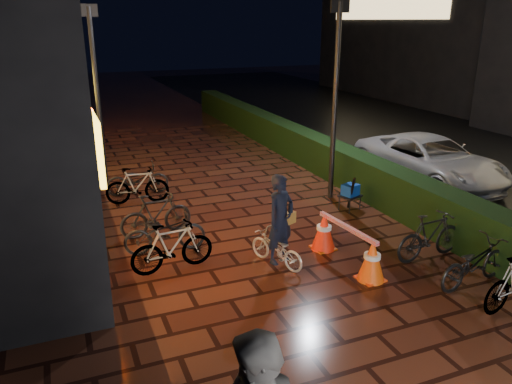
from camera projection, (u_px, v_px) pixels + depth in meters
name	position (u px, v px, depth m)	size (l,w,h in m)	color
ground	(337.00, 297.00, 8.20)	(80.00, 80.00, 0.00)	#381911
asphalt_road	(502.00, 164.00, 15.78)	(11.00, 60.00, 0.01)	black
hedge	(298.00, 144.00, 16.22)	(0.70, 20.00, 1.00)	black
van	(430.00, 160.00, 13.78)	(2.12, 4.60, 1.28)	#BABBBF
lamp_post_hedge	(335.00, 94.00, 11.97)	(0.46, 0.14, 4.79)	black
lamp_post_sf	(97.00, 87.00, 13.45)	(0.45, 0.13, 4.71)	black
cyclist	(279.00, 233.00, 9.03)	(0.89, 1.30, 1.77)	silver
traffic_barrier	(346.00, 244.00, 9.22)	(0.63, 1.89, 0.77)	#F24F0C
cart_assembly	(350.00, 191.00, 11.80)	(0.59, 0.63, 0.91)	black
parked_bikes_storefront	(151.00, 208.00, 10.87)	(1.71, 5.07, 0.92)	black
parked_bikes_hedge	(471.00, 259.00, 8.53)	(1.71, 2.45, 0.92)	black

